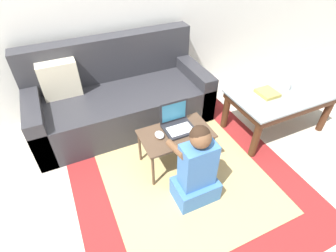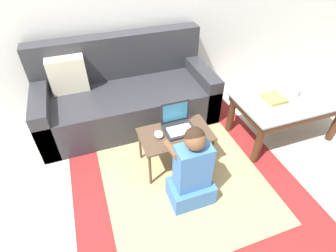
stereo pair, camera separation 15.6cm
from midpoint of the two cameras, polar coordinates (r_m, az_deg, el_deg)
name	(u,v)px [view 1 (the left image)]	position (r m, az deg, el deg)	size (l,w,h in m)	color
ground_plane	(173,178)	(2.40, -0.91, -11.29)	(16.00, 16.00, 0.00)	beige
area_rug	(185,177)	(2.40, 1.90, -11.15)	(1.90, 2.00, 0.01)	maroon
couch	(119,97)	(2.91, -12.10, 6.07)	(1.84, 0.83, 0.87)	#2D2D33
coffee_table	(280,98)	(2.86, 21.78, 5.54)	(1.03, 0.60, 0.46)	gray
laptop_desk	(176,137)	(2.29, -0.23, -2.37)	(0.62, 0.37, 0.37)	#4C3828
laptop	(178,125)	(2.29, 0.19, 0.23)	(0.26, 0.22, 0.23)	#232328
computer_mouse	(160,135)	(2.22, -3.88, -1.98)	(0.08, 0.10, 0.04)	silver
person_seated	(197,170)	(2.03, 4.04, -9.70)	(0.35, 0.38, 0.75)	#3D70B2
cup_on_table	(286,86)	(2.87, 22.93, 8.06)	(0.09, 0.09, 0.08)	white
book_on_table	(267,93)	(2.73, 19.30, 6.78)	(0.18, 0.20, 0.03)	tan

